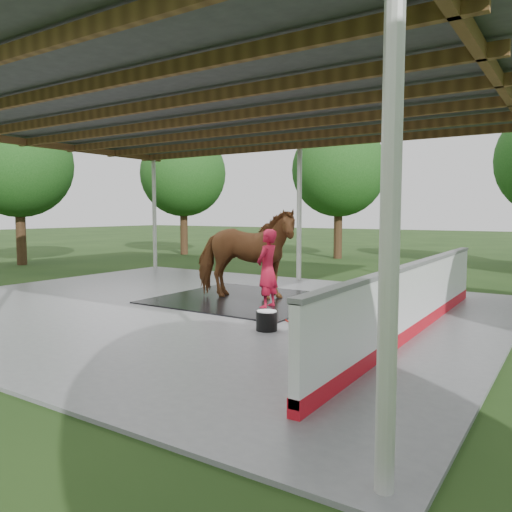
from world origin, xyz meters
The scene contains 12 objects.
ground centered at (0.00, 0.00, 0.00)m, with size 100.00×100.00×0.00m, color #1E3814.
concrete_slab centered at (0.00, 0.00, 0.03)m, with size 12.00×10.00×0.05m, color slate.
pavilion_structure centered at (0.00, 0.00, 3.97)m, with size 12.60×10.60×4.05m.
dasher_board centered at (4.60, 0.00, 0.59)m, with size 0.16×8.00×1.15m.
tree_belt centered at (0.30, 0.90, 3.79)m, with size 28.00×28.00×5.80m.
rubber_mat centered at (0.57, 1.11, 0.06)m, with size 3.66×3.43×0.03m, color black.
horse centered at (0.57, 1.11, 1.07)m, with size 1.07×2.36×1.99m, color brown.
handler centered at (1.50, 0.54, 0.85)m, with size 0.59×0.38×1.61m, color #A9122B.
wash_bucket centered at (2.50, -1.10, 0.22)m, with size 0.35×0.35×0.33m.
soap_bottle_a centered at (2.97, -0.79, 0.20)m, with size 0.12×0.12×0.30m, color silver.
soap_bottle_b centered at (3.32, -0.87, 0.15)m, with size 0.09×0.09×0.19m, color #338CD8.
hose_coil centered at (2.52, 0.29, 0.06)m, with size 1.40×1.50×0.02m.
Camera 1 is at (6.76, -7.97, 1.99)m, focal length 35.00 mm.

